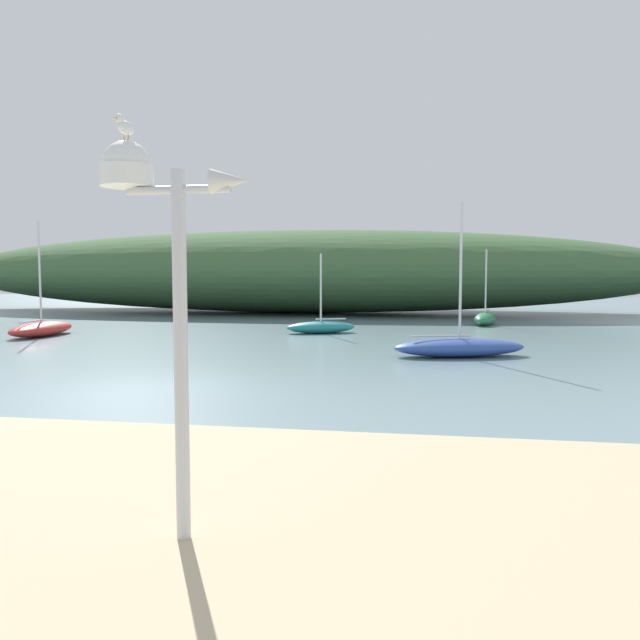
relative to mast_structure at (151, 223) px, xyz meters
The scene contains 8 objects.
ground_plane 8.64m from the mast_structure, 116.83° to the left, with size 120.00×120.00×0.00m, color gray.
distant_hill 35.59m from the mast_structure, 99.73° to the left, with size 49.58×13.19×5.41m, color #3D6038.
mast_structure is the anchor object (origin of this frame).
seagull_on_radar 0.82m from the mast_structure, behind, with size 0.12×0.27×0.20m.
sailboat_east_reach 21.85m from the mast_structure, 126.42° to the left, with size 1.36×3.71×4.60m.
sailboat_inner_mooring 20.75m from the mast_structure, 95.42° to the left, with size 3.14×2.17×3.36m.
sailboat_by_sandbar 14.53m from the mast_structure, 76.27° to the left, with size 4.26×2.43×4.62m.
sailboat_centre_water 26.72m from the mast_structure, 78.36° to the left, with size 1.62×3.05×3.72m.
Camera 1 is at (5.91, -12.10, 2.46)m, focal length 34.19 mm.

